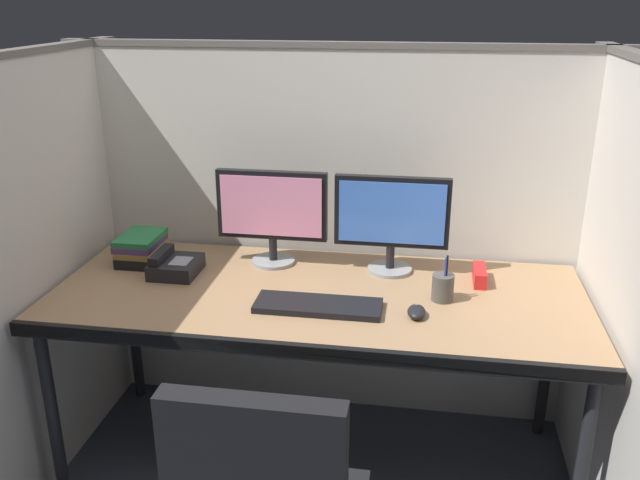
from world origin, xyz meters
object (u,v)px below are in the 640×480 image
red_stapler (479,275)px  book_stack (142,248)px  monitor_right (392,218)px  pen_cup (443,287)px  desk_phone (175,265)px  computer_mouse (416,312)px  desk (317,306)px  keyboard_main (318,306)px  monitor_left (272,211)px

red_stapler → book_stack: bearing=179.9°
monitor_right → pen_cup: size_ratio=2.55×
desk_phone → monitor_right: bearing=11.0°
computer_mouse → pen_cup: size_ratio=0.57×
desk → pen_cup: size_ratio=11.26×
monitor_right → book_stack: monitor_right is taller
desk → computer_mouse: size_ratio=19.79×
keyboard_main → red_stapler: red_stapler is taller
desk → red_stapler: red_stapler is taller
desk_phone → book_stack: book_stack is taller
monitor_left → computer_mouse: monitor_left is taller
monitor_right → red_stapler: bearing=-9.1°
book_stack → computer_mouse: bearing=-16.4°
desk → red_stapler: size_ratio=12.67×
keyboard_main → pen_cup: bearing=18.0°
desk → desk_phone: size_ratio=10.00×
desk_phone → pen_cup: (1.00, -0.07, 0.02)m
pen_cup → computer_mouse: bearing=-121.2°
desk → monitor_left: (-0.22, 0.26, 0.27)m
book_stack → pen_cup: bearing=-8.7°
desk_phone → keyboard_main: bearing=-19.6°
computer_mouse → red_stapler: (0.22, 0.32, 0.01)m
monitor_right → desk_phone: size_ratio=2.26×
computer_mouse → red_stapler: 0.39m
keyboard_main → computer_mouse: (0.33, -0.01, 0.01)m
computer_mouse → desk_phone: desk_phone is taller
red_stapler → desk_phone: bearing=-174.8°
computer_mouse → desk: bearing=160.3°
monitor_left → monitor_right: same height
monitor_left → red_stapler: monitor_left is taller
computer_mouse → keyboard_main: bearing=178.9°
monitor_left → pen_cup: monitor_left is taller
desk → monitor_right: (0.24, 0.25, 0.27)m
desk → book_stack: book_stack is taller
monitor_right → computer_mouse: bearing=-73.4°
monitor_left → desk_phone: (-0.35, -0.17, -0.18)m
keyboard_main → computer_mouse: computer_mouse is taller
monitor_left → monitor_right: size_ratio=1.00×
desk_phone → monitor_left: bearing=25.7°
keyboard_main → pen_cup: (0.42, 0.14, 0.04)m
desk_phone → red_stapler: desk_phone is taller
book_stack → red_stapler: 1.32m
monitor_left → keyboard_main: size_ratio=1.00×
desk → red_stapler: (0.58, 0.19, 0.08)m
keyboard_main → computer_mouse: 0.33m
pen_cup → monitor_left: bearing=159.9°
monitor_left → pen_cup: bearing=-20.1°
keyboard_main → pen_cup: size_ratio=2.55×
red_stapler → monitor_left: bearing=175.5°
pen_cup → keyboard_main: bearing=-162.0°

